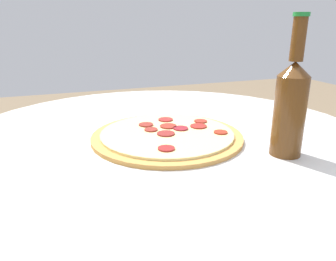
# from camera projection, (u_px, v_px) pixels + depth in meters

# --- Properties ---
(table) EXTENTS (1.10, 1.10, 0.70)m
(table) POSITION_uv_depth(u_px,v_px,m) (162.00, 182.00, 0.90)
(table) COLOR silver
(table) RESTS_ON ground_plane
(pizza) EXTENTS (0.38, 0.38, 0.02)m
(pizza) POSITION_uv_depth(u_px,v_px,m) (168.00, 135.00, 0.82)
(pizza) COLOR #C68E47
(pizza) RESTS_ON table
(beer_bottle) EXTENTS (0.07, 0.07, 0.30)m
(beer_bottle) POSITION_uv_depth(u_px,v_px,m) (290.00, 105.00, 0.69)
(beer_bottle) COLOR #563314
(beer_bottle) RESTS_ON table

